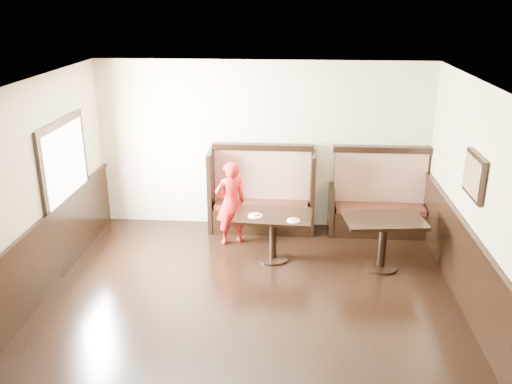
# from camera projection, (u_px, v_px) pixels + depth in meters

# --- Properties ---
(ground) EXTENTS (7.00, 7.00, 0.00)m
(ground) POSITION_uv_depth(u_px,v_px,m) (243.00, 344.00, 6.20)
(ground) COLOR black
(ground) RESTS_ON ground
(room_shell) EXTENTS (7.00, 7.00, 7.00)m
(room_shell) POSITION_uv_depth(u_px,v_px,m) (220.00, 280.00, 6.25)
(room_shell) COLOR beige
(room_shell) RESTS_ON ground
(booth_main) EXTENTS (1.75, 0.72, 1.45)m
(booth_main) POSITION_uv_depth(u_px,v_px,m) (262.00, 199.00, 9.10)
(booth_main) COLOR black
(booth_main) RESTS_ON ground
(booth_neighbor) EXTENTS (1.65, 0.72, 1.45)m
(booth_neighbor) POSITION_uv_depth(u_px,v_px,m) (379.00, 205.00, 8.98)
(booth_neighbor) COLOR black
(booth_neighbor) RESTS_ON ground
(table_main) EXTENTS (1.17, 0.77, 0.72)m
(table_main) POSITION_uv_depth(u_px,v_px,m) (273.00, 225.00, 8.02)
(table_main) COLOR black
(table_main) RESTS_ON ground
(table_neighbor) EXTENTS (1.19, 0.85, 0.77)m
(table_neighbor) POSITION_uv_depth(u_px,v_px,m) (383.00, 231.00, 7.76)
(table_neighbor) COLOR black
(table_neighbor) RESTS_ON ground
(child) EXTENTS (0.59, 0.50, 1.36)m
(child) POSITION_uv_depth(u_px,v_px,m) (231.00, 203.00, 8.51)
(child) COLOR red
(child) RESTS_ON ground
(pizza_plate_left) EXTENTS (0.22, 0.22, 0.04)m
(pizza_plate_left) POSITION_uv_depth(u_px,v_px,m) (255.00, 215.00, 7.91)
(pizza_plate_left) COLOR white
(pizza_plate_left) RESTS_ON table_main
(pizza_plate_right) EXTENTS (0.19, 0.19, 0.04)m
(pizza_plate_right) POSITION_uv_depth(u_px,v_px,m) (293.00, 220.00, 7.74)
(pizza_plate_right) COLOR white
(pizza_plate_right) RESTS_ON table_main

